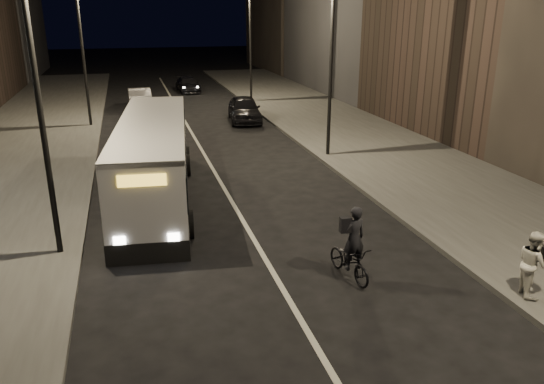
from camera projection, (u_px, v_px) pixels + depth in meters
ground at (289, 300)px, 12.91m from camera, size 180.00×180.00×0.00m
sidewalk_right at (366, 142)px, 27.76m from camera, size 7.00×70.00×0.16m
sidewalk_left at (14, 166)px, 23.53m from camera, size 7.00×70.00×0.16m
streetlight_right_mid at (326, 41)px, 23.41m from camera, size 1.20×0.44×8.12m
streetlight_right_far at (247, 28)px, 37.99m from camera, size 1.20×0.44×8.12m
streetlight_left_near at (45, 65)px, 13.47m from camera, size 1.20×0.44×8.12m
streetlight_left_far at (86, 34)px, 29.87m from camera, size 1.20×0.44×8.12m
city_bus at (154, 157)px, 19.26m from camera, size 3.44×11.06×2.94m
cyclist_on_bicycle at (351, 254)px, 13.72m from camera, size 0.92×1.87×2.07m
pedestrian_woman at (533, 264)px, 12.60m from camera, size 0.84×0.95×1.63m
car_near at (244, 109)px, 32.95m from camera, size 2.38×4.80×1.57m
car_mid at (139, 97)px, 37.63m from camera, size 1.59×4.39×1.44m
car_far at (188, 85)px, 44.83m from camera, size 1.91×4.21×1.19m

